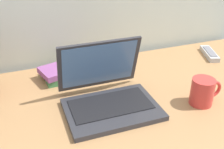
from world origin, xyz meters
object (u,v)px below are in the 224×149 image
(laptop, at_px, (107,93))
(remote_control_near, at_px, (209,53))
(coffee_mug, at_px, (203,91))
(book_stack, at_px, (63,72))

(laptop, xyz_separation_m, remote_control_near, (0.60, 0.21, -0.03))
(coffee_mug, height_order, remote_control_near, coffee_mug)
(laptop, distance_m, remote_control_near, 0.64)
(coffee_mug, relative_size, book_stack, 0.60)
(coffee_mug, relative_size, remote_control_near, 0.72)
(laptop, relative_size, remote_control_near, 1.87)
(coffee_mug, bearing_deg, book_stack, 139.51)
(laptop, relative_size, coffee_mug, 2.62)
(laptop, xyz_separation_m, coffee_mug, (0.31, -0.11, 0.00))
(laptop, height_order, book_stack, laptop)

